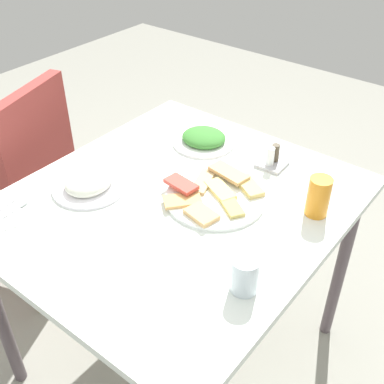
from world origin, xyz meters
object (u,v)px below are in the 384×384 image
(salad_plate_greens, at_px, (89,183))
(dining_table, at_px, (177,222))
(condiment_caddy, at_px, (272,160))
(pide_platter, at_px, (215,195))
(drinking_glass, at_px, (245,275))
(dining_chair, at_px, (21,179))
(salad_plate_rice, at_px, (204,139))
(soda_can, at_px, (319,197))

(salad_plate_greens, bearing_deg, dining_table, -64.70)
(salad_plate_greens, bearing_deg, condiment_caddy, -39.31)
(pide_platter, height_order, drinking_glass, drinking_glass)
(dining_chair, bearing_deg, salad_plate_rice, -58.32)
(dining_table, relative_size, dining_chair, 1.10)
(salad_plate_greens, xyz_separation_m, drinking_glass, (-0.05, -0.61, 0.03))
(pide_platter, distance_m, salad_plate_greens, 0.39)
(condiment_caddy, bearing_deg, salad_plate_rice, 94.92)
(pide_platter, relative_size, condiment_caddy, 3.29)
(pide_platter, distance_m, salad_plate_rice, 0.33)
(salad_plate_greens, height_order, drinking_glass, drinking_glass)
(salad_plate_greens, bearing_deg, drinking_glass, -94.91)
(drinking_glass, height_order, condiment_caddy, drinking_glass)
(salad_plate_greens, distance_m, drinking_glass, 0.61)
(pide_platter, distance_m, drinking_glass, 0.37)
(salad_plate_rice, distance_m, condiment_caddy, 0.27)
(dining_table, height_order, soda_can, soda_can)
(salad_plate_rice, bearing_deg, pide_platter, -137.11)
(condiment_caddy, bearing_deg, salad_plate_greens, 140.69)
(dining_table, xyz_separation_m, condiment_caddy, (0.35, -0.13, 0.11))
(dining_chair, relative_size, drinking_glass, 9.76)
(dining_table, xyz_separation_m, salad_plate_greens, (-0.12, 0.25, 0.11))
(dining_chair, bearing_deg, salad_plate_greens, -96.43)
(salad_plate_greens, bearing_deg, salad_plate_rice, -14.35)
(pide_platter, relative_size, salad_plate_rice, 1.38)
(soda_can, bearing_deg, salad_plate_greens, 117.82)
(dining_table, height_order, dining_chair, dining_chair)
(dining_table, relative_size, soda_can, 8.48)
(soda_can, bearing_deg, dining_chair, 103.32)
(condiment_caddy, bearing_deg, pide_platter, 171.13)
(salad_plate_rice, distance_m, soda_can, 0.52)
(soda_can, height_order, drinking_glass, soda_can)
(dining_table, bearing_deg, salad_plate_greens, 115.30)
(condiment_caddy, bearing_deg, soda_can, -121.50)
(dining_table, height_order, condiment_caddy, condiment_caddy)
(dining_chair, distance_m, soda_can, 1.19)
(salad_plate_greens, relative_size, drinking_glass, 2.41)
(pide_platter, height_order, condiment_caddy, condiment_caddy)
(salad_plate_rice, relative_size, drinking_glass, 2.34)
(dining_chair, distance_m, condiment_caddy, 1.01)
(dining_table, height_order, pide_platter, pide_platter)
(dining_table, bearing_deg, pide_platter, -47.44)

